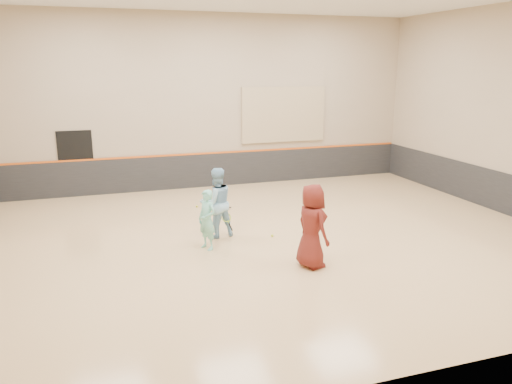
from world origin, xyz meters
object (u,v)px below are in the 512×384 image
object	(u,v)px
girl	(207,220)
young_man	(312,226)
spare_racket	(220,207)
instructor	(216,203)

from	to	relation	value
girl	young_man	world-z (taller)	young_man
girl	spare_racket	bearing A→B (deg)	133.32
instructor	spare_racket	size ratio (longest dim) A/B	2.82
girl	young_man	bearing A→B (deg)	19.59
girl	instructor	bearing A→B (deg)	124.00
girl	young_man	distance (m)	2.60
girl	young_man	xyz separation A→B (m)	(1.91, -1.75, 0.20)
girl	instructor	size ratio (longest dim) A/B	0.81
spare_racket	girl	bearing A→B (deg)	-108.84
instructor	spare_racket	bearing A→B (deg)	-115.55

